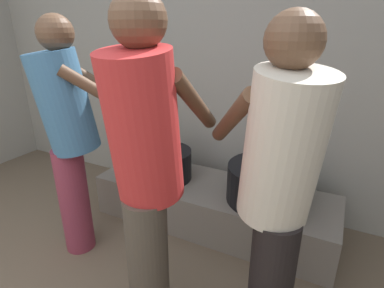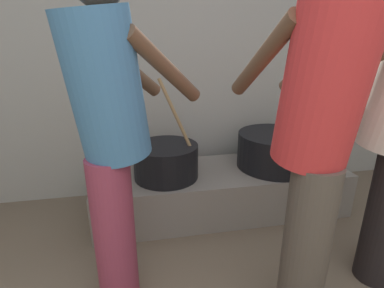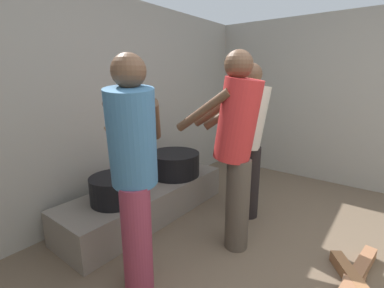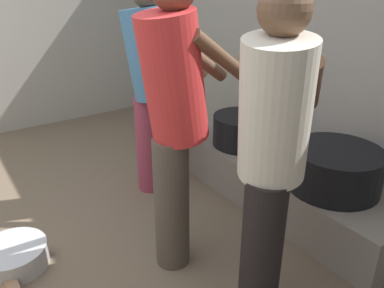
{
  "view_description": "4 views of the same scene",
  "coord_description": "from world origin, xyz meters",
  "px_view_note": "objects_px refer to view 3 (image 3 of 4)",
  "views": [
    {
      "loc": [
        1.05,
        0.2,
        1.51
      ],
      "look_at": [
        0.34,
        1.59,
        0.91
      ],
      "focal_mm": 28.57,
      "sensor_mm": 36.0,
      "label": 1
    },
    {
      "loc": [
        -0.37,
        0.2,
        1.25
      ],
      "look_at": [
        -0.12,
        1.47,
        0.8
      ],
      "focal_mm": 27.56,
      "sensor_mm": 36.0,
      "label": 2
    },
    {
      "loc": [
        -1.55,
        0.2,
        1.44
      ],
      "look_at": [
        0.59,
        1.84,
        0.77
      ],
      "focal_mm": 25.04,
      "sensor_mm": 36.0,
      "label": 3
    },
    {
      "loc": [
        1.91,
        0.2,
        1.6
      ],
      "look_at": [
        0.16,
        1.4,
        0.65
      ],
      "focal_mm": 35.99,
      "sensor_mm": 36.0,
      "label": 4
    }
  ],
  "objects_px": {
    "cooking_pot_secondary": "(174,164)",
    "cook_in_blue_shirt": "(134,164)",
    "cooking_pot_main": "(116,189)",
    "cook_in_red_shirt": "(236,141)",
    "cook_in_cream_shirt": "(249,133)"
  },
  "relations": [
    {
      "from": "cook_in_blue_shirt",
      "to": "cook_in_red_shirt",
      "type": "bearing_deg",
      "value": -20.35
    },
    {
      "from": "cook_in_blue_shirt",
      "to": "cook_in_cream_shirt",
      "type": "bearing_deg",
      "value": -6.19
    },
    {
      "from": "cooking_pot_secondary",
      "to": "cook_in_cream_shirt",
      "type": "xyz_separation_m",
      "value": [
        0.21,
        -0.81,
        0.43
      ]
    },
    {
      "from": "cooking_pot_secondary",
      "to": "cook_in_cream_shirt",
      "type": "distance_m",
      "value": 0.94
    },
    {
      "from": "cooking_pot_main",
      "to": "cook_in_cream_shirt",
      "type": "xyz_separation_m",
      "value": [
        1.05,
        -0.78,
        0.44
      ]
    },
    {
      "from": "cook_in_red_shirt",
      "to": "cook_in_cream_shirt",
      "type": "distance_m",
      "value": 0.57
    },
    {
      "from": "cooking_pot_secondary",
      "to": "cook_in_blue_shirt",
      "type": "distance_m",
      "value": 1.39
    },
    {
      "from": "cook_in_cream_shirt",
      "to": "cooking_pot_secondary",
      "type": "bearing_deg",
      "value": 104.23
    },
    {
      "from": "cooking_pot_main",
      "to": "cook_in_blue_shirt",
      "type": "height_order",
      "value": "cook_in_blue_shirt"
    },
    {
      "from": "cook_in_cream_shirt",
      "to": "cook_in_red_shirt",
      "type": "bearing_deg",
      "value": -164.31
    },
    {
      "from": "cooking_pot_secondary",
      "to": "cook_in_red_shirt",
      "type": "height_order",
      "value": "cook_in_red_shirt"
    },
    {
      "from": "cook_in_blue_shirt",
      "to": "cook_in_red_shirt",
      "type": "height_order",
      "value": "cook_in_red_shirt"
    },
    {
      "from": "cooking_pot_secondary",
      "to": "cook_in_blue_shirt",
      "type": "xyz_separation_m",
      "value": [
        -1.14,
        -0.66,
        0.44
      ]
    },
    {
      "from": "cooking_pot_secondary",
      "to": "cook_in_blue_shirt",
      "type": "bearing_deg",
      "value": -149.83
    },
    {
      "from": "cooking_pot_main",
      "to": "cooking_pot_secondary",
      "type": "bearing_deg",
      "value": 2.15
    }
  ]
}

